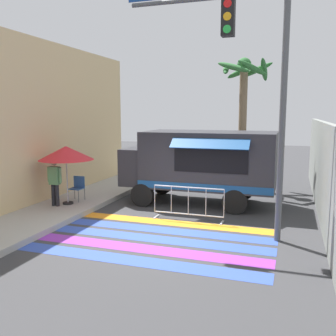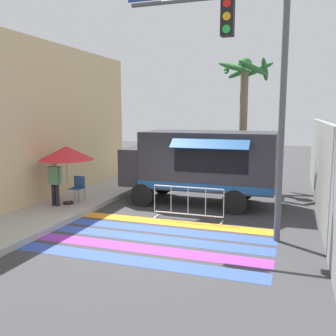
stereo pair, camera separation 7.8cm
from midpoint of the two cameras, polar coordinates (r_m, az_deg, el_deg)
name	(u,v)px [view 2 (the right image)]	position (r m, az deg, el deg)	size (l,w,h in m)	color
ground_plane	(157,233)	(10.49, -1.49, -9.80)	(60.00, 60.00, 0.00)	#38383A
sidewalk_left	(11,214)	(12.98, -22.67, -6.48)	(4.40, 16.00, 0.17)	#A8A59E
building_left_facade	(4,125)	(12.61, -23.52, 5.99)	(0.25, 16.00, 5.79)	#DBBC84
concrete_wall_right	(325,171)	(12.51, 22.91, -0.47)	(0.20, 16.00, 2.98)	gray
crosswalk_painted	(150,238)	(10.03, -2.52, -10.64)	(6.40, 3.60, 0.01)	#334FB2
food_truck	(198,161)	(13.50, 4.81, 1.06)	(5.41, 2.78, 2.62)	#2D2D33
traffic_signal_pole	(252,66)	(9.82, 12.91, 14.95)	(4.17, 0.29, 6.59)	#515456
patio_umbrella	(66,153)	(13.09, -15.07, 2.20)	(1.85, 1.85, 2.00)	black
folding_chair	(78,186)	(13.74, -13.42, -2.67)	(0.44, 0.44, 0.86)	#4C4C51
vendor_person	(55,180)	(13.03, -16.70, -1.74)	(0.53, 0.21, 1.58)	black
barricade_front	(188,204)	(11.51, 3.27, -5.44)	(2.22, 0.44, 1.05)	#B7BABF
palm_tree	(245,95)	(16.62, 11.74, 10.77)	(2.35, 2.46, 5.59)	#7A664C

